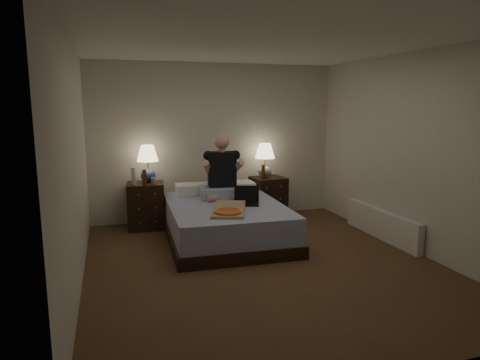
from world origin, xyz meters
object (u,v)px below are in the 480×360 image
object	(u,v)px
nightstand_left	(146,206)
beer_bottle_left	(144,178)
lamp_left	(148,164)
person	(222,166)
bed	(226,222)
radiator	(382,224)
pizza_box	(228,212)
soda_can	(153,181)
beer_bottle_right	(263,172)
laptop	(246,196)
lamp_right	(265,161)
nightstand_right	(268,197)
water_bottle	(134,176)

from	to	relation	value
nightstand_left	beer_bottle_left	bearing A→B (deg)	-90.80
lamp_left	person	distance (m)	1.16
bed	lamp_left	xyz separation A→B (m)	(-0.94, 0.97, 0.72)
radiator	pizza_box	bearing A→B (deg)	-179.45
soda_can	beer_bottle_right	xyz separation A→B (m)	(1.75, 0.06, 0.04)
laptop	lamp_right	bearing A→B (deg)	77.43
person	lamp_left	bearing A→B (deg)	157.26
nightstand_right	lamp_right	xyz separation A→B (m)	(-0.06, 0.01, 0.61)
bed	water_bottle	size ratio (longest dim) A/B	8.08
water_bottle	lamp_left	bearing A→B (deg)	27.23
lamp_left	nightstand_right	bearing A→B (deg)	0.54
lamp_right	pizza_box	xyz separation A→B (m)	(-1.07, -1.60, -0.40)
nightstand_right	laptop	bearing A→B (deg)	-131.44
lamp_left	radiator	size ratio (longest dim) A/B	0.35
soda_can	person	xyz separation A→B (m)	(0.95, -0.39, 0.23)
nightstand_left	laptop	distance (m)	1.65
bed	beer_bottle_right	world-z (taller)	beer_bottle_right
nightstand_right	beer_bottle_left	world-z (taller)	beer_bottle_left
soda_can	person	bearing A→B (deg)	-22.37
nightstand_left	lamp_right	world-z (taller)	lamp_right
nightstand_left	beer_bottle_left	world-z (taller)	beer_bottle_left
lamp_right	laptop	bearing A→B (deg)	-121.22
lamp_right	water_bottle	distance (m)	2.11
lamp_right	beer_bottle_left	xyz separation A→B (m)	(-1.96, -0.29, -0.14)
lamp_right	beer_bottle_left	bearing A→B (deg)	-171.55
beer_bottle_right	person	size ratio (longest dim) A/B	0.25
nightstand_right	radiator	bearing A→B (deg)	-62.55
person	laptop	xyz separation A→B (m)	(0.20, -0.51, -0.34)
laptop	pizza_box	bearing A→B (deg)	-110.86
pizza_box	soda_can	bearing A→B (deg)	138.07
laptop	pizza_box	size ratio (longest dim) A/B	0.45
lamp_left	radiator	distance (m)	3.50
lamp_left	radiator	world-z (taller)	lamp_left
pizza_box	lamp_left	bearing A→B (deg)	136.71
bed	lamp_left	world-z (taller)	lamp_left
beer_bottle_right	beer_bottle_left	bearing A→B (deg)	-175.77
lamp_left	person	size ratio (longest dim) A/B	0.60
water_bottle	laptop	size ratio (longest dim) A/B	0.74
nightstand_left	beer_bottle_left	distance (m)	0.50
person	laptop	size ratio (longest dim) A/B	2.74
beer_bottle_right	radiator	world-z (taller)	beer_bottle_right
nightstand_right	pizza_box	size ratio (longest dim) A/B	0.88
nightstand_right	lamp_right	world-z (taller)	lamp_right
bed	radiator	xyz separation A→B (m)	(2.10, -0.58, -0.05)
bed	laptop	world-z (taller)	laptop
lamp_left	water_bottle	distance (m)	0.29
nightstand_left	water_bottle	size ratio (longest dim) A/B	2.78
bed	lamp_right	distance (m)	1.54
person	pizza_box	bearing A→B (deg)	-93.99
nightstand_left	water_bottle	distance (m)	0.50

